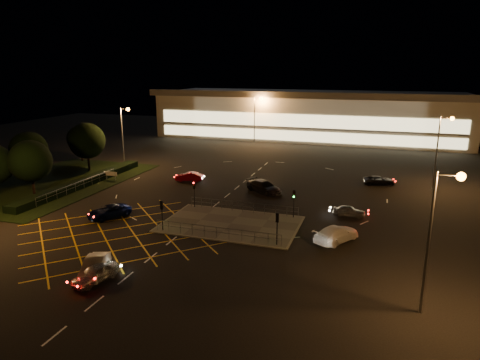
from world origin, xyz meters
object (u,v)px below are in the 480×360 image
(car_queue_white, at_px, (95,266))
(car_circ_red, at_px, (189,177))
(car_left_blue, at_px, (109,211))
(signal_se, at_px, (277,222))
(car_far_dkgrey, at_px, (264,187))
(car_right_silver, at_px, (349,211))
(signal_nw, at_px, (194,189))
(car_east_grey, at_px, (379,180))
(signal_sw, at_px, (162,209))
(car_approach_white, at_px, (336,234))
(signal_ne, at_px, (294,198))
(car_near_silver, at_px, (95,273))

(car_queue_white, height_order, car_circ_red, car_queue_white)
(car_left_blue, bearing_deg, car_queue_white, -32.21)
(signal_se, bearing_deg, car_queue_white, 38.86)
(car_far_dkgrey, xyz_separation_m, car_right_silver, (11.62, -6.29, -0.18))
(signal_nw, xyz_separation_m, car_queue_white, (-0.68, -18.21, -1.65))
(car_left_blue, height_order, car_east_grey, car_left_blue)
(car_left_blue, bearing_deg, car_right_silver, 46.36)
(car_far_dkgrey, height_order, car_right_silver, car_far_dkgrey)
(signal_se, bearing_deg, car_left_blue, -5.63)
(signal_sw, distance_m, signal_nw, 7.99)
(signal_se, distance_m, car_approach_white, 6.17)
(signal_se, bearing_deg, car_right_silver, -118.63)
(signal_sw, distance_m, signal_ne, 14.41)
(signal_ne, xyz_separation_m, car_far_dkgrey, (-5.81, 8.96, -1.57))
(car_queue_white, relative_size, car_east_grey, 0.98)
(signal_nw, xyz_separation_m, car_east_grey, (20.91, 17.83, -1.75))
(signal_se, distance_m, car_circ_red, 26.27)
(car_east_grey, xyz_separation_m, car_approach_white, (-3.71, -22.91, 0.14))
(signal_nw, relative_size, signal_ne, 1.00)
(car_east_grey, bearing_deg, signal_nw, 117.54)
(car_near_silver, xyz_separation_m, car_approach_white, (17.12, 14.12, 0.09))
(car_left_blue, bearing_deg, car_approach_white, 29.79)
(car_queue_white, xyz_separation_m, car_left_blue, (-7.09, 12.17, -0.04))
(car_left_blue, relative_size, car_approach_white, 0.92)
(car_near_silver, bearing_deg, signal_nw, 104.89)
(signal_sw, height_order, car_right_silver, signal_sw)
(signal_ne, distance_m, car_right_silver, 6.63)
(car_right_silver, relative_size, car_approach_white, 0.68)
(signal_sw, relative_size, car_approach_white, 0.60)
(signal_sw, xyz_separation_m, car_far_dkgrey, (6.19, 16.94, -1.57))
(signal_se, bearing_deg, car_approach_white, -150.76)
(signal_se, height_order, car_near_silver, signal_se)
(signal_ne, height_order, car_right_silver, signal_ne)
(signal_nw, bearing_deg, car_circ_red, 117.58)
(signal_ne, relative_size, car_right_silver, 0.88)
(car_approach_white, bearing_deg, signal_nw, 14.54)
(car_far_dkgrey, relative_size, car_circ_red, 1.36)
(signal_nw, relative_size, car_near_silver, 0.79)
(signal_nw, bearing_deg, car_right_silver, 8.50)
(signal_se, relative_size, car_left_blue, 0.65)
(car_queue_white, height_order, car_far_dkgrey, car_far_dkgrey)
(car_far_dkgrey, distance_m, car_approach_white, 17.83)
(signal_sw, distance_m, car_far_dkgrey, 18.11)
(signal_sw, distance_m, car_circ_red, 20.14)
(car_near_silver, height_order, car_right_silver, car_near_silver)
(signal_sw, xyz_separation_m, signal_se, (12.00, 0.00, 0.00))
(car_near_silver, height_order, car_east_grey, car_near_silver)
(car_east_grey, bearing_deg, signal_ne, 140.53)
(signal_se, xyz_separation_m, car_approach_white, (5.20, 2.91, -1.60))
(signal_ne, xyz_separation_m, car_east_grey, (8.91, 17.83, -1.75))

